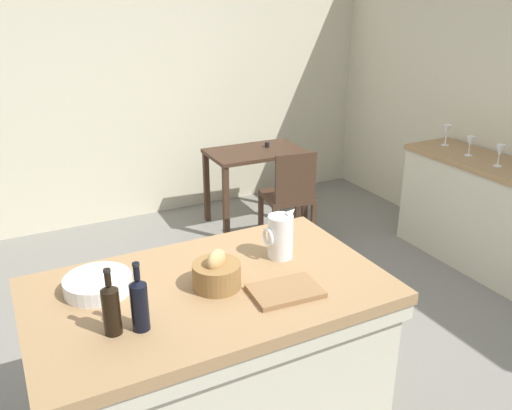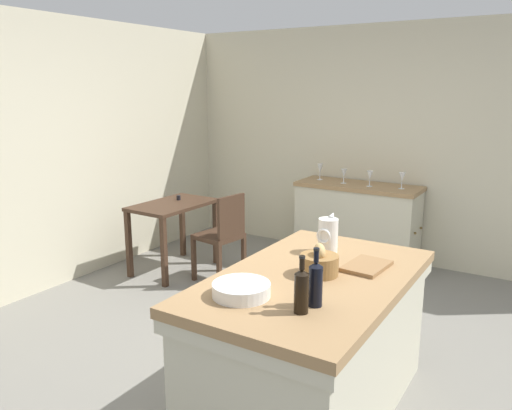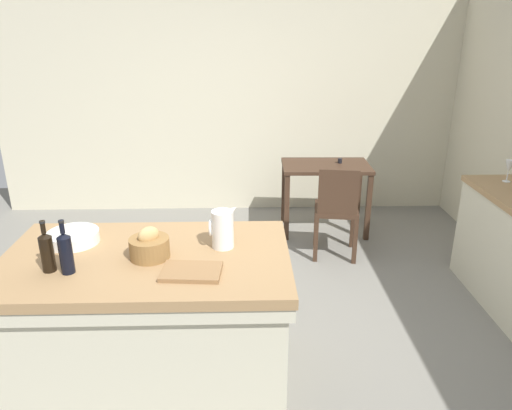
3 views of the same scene
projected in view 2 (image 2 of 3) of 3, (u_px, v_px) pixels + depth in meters
ground_plane at (279, 355)px, 3.76m from camera, size 6.76×6.76×0.00m
wall_back at (40, 156)px, 4.79m from camera, size 5.32×0.12×2.60m
wall_right at (395, 146)px, 5.61m from camera, size 0.12×5.20×2.60m
island_table at (311, 338)px, 3.05m from camera, size 1.66×1.00×0.87m
side_cabinet at (357, 223)px, 5.67m from camera, size 0.52×1.36×0.89m
writing_desk at (173, 214)px, 5.38m from camera, size 0.91×0.58×0.79m
wooden_chair at (223, 234)px, 5.08m from camera, size 0.45×0.45×0.91m
pitcher at (328, 235)px, 3.35m from camera, size 0.17×0.13×0.27m
wash_bowl at (241, 290)px, 2.66m from camera, size 0.31×0.31×0.07m
bread_basket at (319, 263)px, 2.95m from camera, size 0.23×0.23×0.19m
cutting_board at (367, 266)px, 3.07m from camera, size 0.33×0.24×0.02m
wine_bottle_dark at (316, 283)px, 2.52m from camera, size 0.07×0.07×0.30m
wine_bottle_amber at (301, 290)px, 2.44m from camera, size 0.07×0.07×0.29m
wine_glass_far_left at (402, 178)px, 5.29m from camera, size 0.07×0.07×0.17m
wine_glass_left at (370, 176)px, 5.42m from camera, size 0.07×0.07×0.17m
wine_glass_middle at (344, 173)px, 5.60m from camera, size 0.07×0.07×0.16m
wine_glass_right at (320, 169)px, 5.81m from camera, size 0.07×0.07×0.18m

